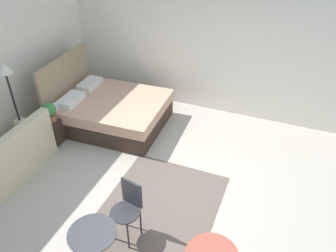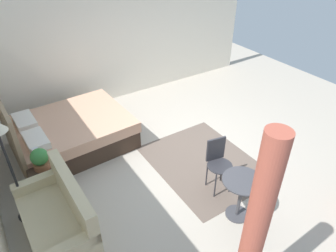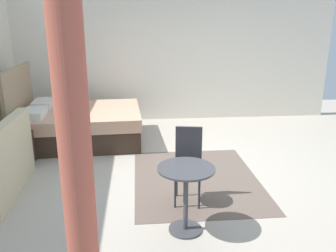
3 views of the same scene
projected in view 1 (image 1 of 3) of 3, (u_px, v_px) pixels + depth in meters
ground_plane at (172, 192)px, 5.24m from camera, size 8.50×9.71×0.02m
wall_right at (223, 47)px, 6.55m from camera, size 0.12×6.71×2.83m
area_rug at (159, 208)px, 4.95m from camera, size 2.08×1.66×0.01m
bed at (110, 110)px, 6.69m from camera, size 1.75×2.13×1.34m
couch at (12, 158)px, 5.46m from camera, size 1.45×0.76×0.91m
nightstand at (55, 128)px, 6.29m from camera, size 0.46×0.39×0.48m
potted_plant at (49, 112)px, 5.97m from camera, size 0.26×0.26×0.35m
vase at (56, 109)px, 6.18m from camera, size 0.10×0.10×0.23m
floor_lamp at (9, 84)px, 5.48m from camera, size 0.27×0.27×1.65m
balcony_table at (94, 244)px, 3.87m from camera, size 0.57×0.57×0.69m
cafe_chair_near_window at (128, 205)px, 4.29m from camera, size 0.45×0.45×0.88m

